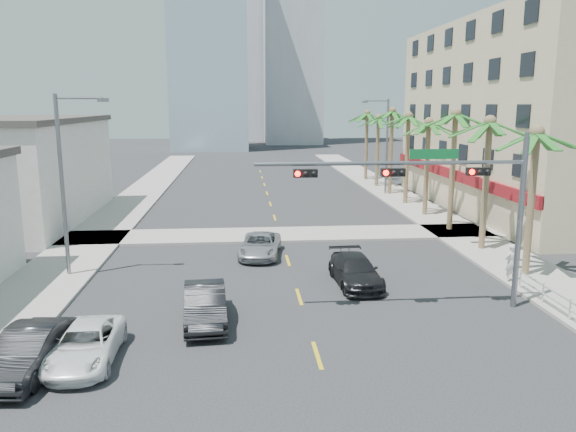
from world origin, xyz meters
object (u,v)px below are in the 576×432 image
Objects in this scene: traffic_signal_mast at (447,191)px; car_lane_left at (205,304)px; pedestrian at (511,263)px; car_lane_right at (355,271)px; car_parked_mid at (28,352)px; car_lane_center at (260,245)px; car_parked_far at (85,345)px.

car_lane_left is (-9.80, -0.64, -4.31)m from traffic_signal_mast.
car_lane_right is at bearing -26.54° from pedestrian.
car_lane_left reaches higher than car_parked_mid.
pedestrian is at bearing 34.15° from traffic_signal_mast.
traffic_signal_mast is 10.73m from car_lane_left.
car_parked_mid is at bearing -112.30° from car_lane_center.
pedestrian is at bearing 10.28° from car_lane_left.
car_lane_left is at bearing -151.16° from car_lane_right.
traffic_signal_mast is 6.36m from car_lane_right.
pedestrian is at bearing 25.36° from car_parked_mid.
car_lane_left is at bearing -96.55° from car_lane_center.
car_lane_center is at bearing -49.62° from pedestrian.
pedestrian is at bearing -6.66° from car_lane_right.
car_parked_far is 0.93× the size of car_lane_right.
car_lane_left is 0.96× the size of car_lane_right.
car_lane_right is 7.47m from pedestrian.
car_lane_right is at bearing 129.31° from traffic_signal_mast.
traffic_signal_mast is 2.49× the size of car_parked_mid.
traffic_signal_mast is 12.46m from car_lane_center.
car_lane_left is 14.79m from pedestrian.
car_lane_center is at bearing 71.27° from car_lane_left.
car_lane_left reaches higher than car_lane_center.
car_parked_mid is (-15.18, -4.46, -4.33)m from traffic_signal_mast.
car_parked_far is at bearing -144.36° from car_lane_left.
car_lane_left is at bearing -8.08° from pedestrian.
traffic_signal_mast is at bearing -53.39° from car_lane_right.
car_parked_far is 14.34m from car_lane_center.
car_parked_mid reaches higher than car_parked_far.
pedestrian is (4.52, 3.06, -4.00)m from traffic_signal_mast.
car_lane_center is (7.90, 13.55, -0.09)m from car_parked_mid.
car_parked_mid is 14.66m from car_lane_right.
traffic_signal_mast is at bearing -0.49° from car_lane_left.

